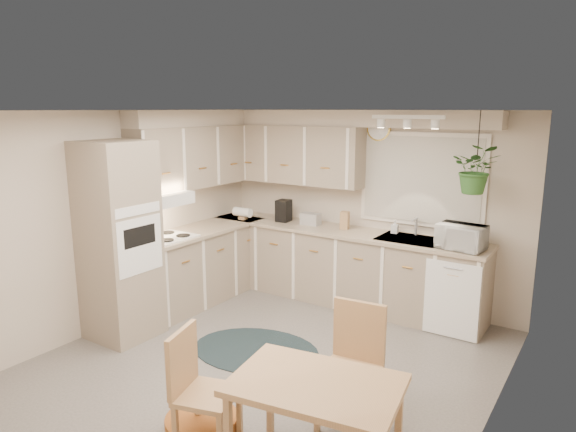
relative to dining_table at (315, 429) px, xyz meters
The scene contains 35 objects.
floor 1.66m from the dining_table, 136.03° to the left, with size 4.20×4.20×0.00m, color slate.
ceiling 2.62m from the dining_table, 136.03° to the left, with size 4.20×4.20×0.00m, color silver.
wall_back 3.54m from the dining_table, 109.90° to the left, with size 4.00×0.04×2.40m, color beige.
wall_front 1.75m from the dining_table, 140.23° to the right, with size 4.00×0.04×2.40m, color beige.
wall_left 3.47m from the dining_table, 160.41° to the left, with size 0.04×4.20×2.40m, color beige.
wall_right 1.64m from the dining_table, 53.59° to the left, with size 0.04×4.20×2.40m, color beige.
base_cab_left 3.50m from the dining_table, 145.08° to the left, with size 0.60×1.85×0.90m, color gray.
base_cab_back 3.23m from the dining_table, 115.06° to the left, with size 3.60×0.60×0.90m, color gray.
counter_left 3.54m from the dining_table, 144.99° to the left, with size 0.64×1.89×0.04m, color tan.
counter_back 3.27m from the dining_table, 115.13° to the left, with size 3.64×0.64×0.04m, color tan.
oven_stack 3.03m from the dining_table, 165.18° to the left, with size 0.65×0.65×2.10m, color gray.
wall_oven_face 2.73m from the dining_table, 163.40° to the left, with size 0.02×0.56×0.58m, color white.
upper_cab_left 3.96m from the dining_table, 144.60° to the left, with size 0.35×2.00×0.75m, color gray.
upper_cab_back 4.03m from the dining_table, 125.39° to the left, with size 2.00×0.35×0.75m, color gray.
soffit_left 4.18m from the dining_table, 144.83° to the left, with size 0.30×2.00×0.20m, color beige.
soffit_back 3.90m from the dining_table, 113.98° to the left, with size 3.60×0.30×0.20m, color beige.
cooktop 3.24m from the dining_table, 153.39° to the left, with size 0.52×0.58×0.02m, color white.
range_hood 3.37m from the dining_table, 153.55° to the left, with size 0.40×0.60×0.14m, color white.
window_blinds 3.47m from the dining_table, 98.34° to the left, with size 1.40×0.02×1.00m, color beige.
window_frame 3.48m from the dining_table, 98.31° to the left, with size 1.50×0.02×1.10m, color silver.
sink 3.02m from the dining_table, 99.09° to the left, with size 0.70×0.48×0.10m, color #B5B8BE.
dishwasher_front 2.62m from the dining_table, 87.12° to the left, with size 0.58×0.01×0.83m, color white.
track_light_bar 3.37m from the dining_table, 99.93° to the left, with size 0.80×0.04×0.04m, color white.
wall_clock 3.83m from the dining_table, 107.67° to the left, with size 0.30×0.30×0.03m, color gold.
dining_table is the anchor object (origin of this frame).
chair_left 0.81m from the dining_table, 167.21° to the right, with size 0.42×0.42×0.89m, color tan.
chair_back 0.64m from the dining_table, 96.07° to the left, with size 0.44×0.44×0.95m, color tan.
braided_rug 1.91m from the dining_table, 139.16° to the left, with size 1.32×0.99×0.01m, color black.
pet_bed 1.00m from the dining_table, behind, with size 0.55×0.55×0.13m, color #9D4F1F.
microwave 2.93m from the dining_table, 87.29° to the left, with size 0.48×0.27×0.33m, color white.
soap_bottle 3.22m from the dining_table, 103.04° to the left, with size 0.08×0.17×0.08m, color white.
hanging_plant 3.17m from the dining_table, 85.20° to the left, with size 0.46×0.51×0.40m, color #2D5D25.
coffee_maker 3.75m from the dining_table, 127.17° to the left, with size 0.16×0.20×0.29m, color black.
toaster 3.53m from the dining_table, 121.61° to the left, with size 0.25×0.14×0.15m, color #B5B8BE.
knife_block 3.34m from the dining_table, 114.14° to the left, with size 0.10×0.10×0.22m, color tan.
Camera 1 is at (2.69, -3.75, 2.42)m, focal length 32.00 mm.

